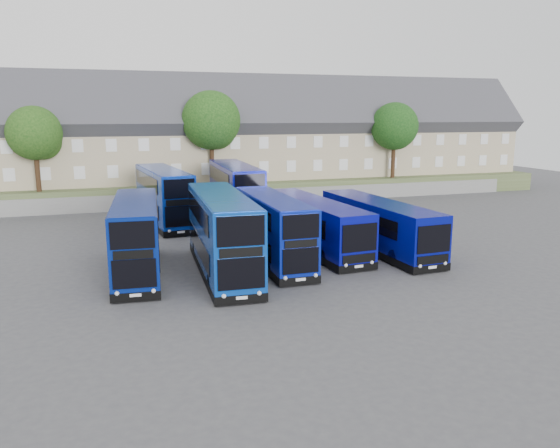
% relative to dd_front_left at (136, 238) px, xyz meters
% --- Properties ---
extents(ground, '(120.00, 120.00, 0.00)m').
position_rel_dd_front_left_xyz_m(ground, '(6.73, -2.67, -2.04)').
color(ground, '#434448').
rests_on(ground, ground).
extents(retaining_wall, '(70.00, 0.40, 1.50)m').
position_rel_dd_front_left_xyz_m(retaining_wall, '(6.73, 21.33, -1.29)').
color(retaining_wall, slate).
rests_on(retaining_wall, ground).
extents(earth_bank, '(80.00, 20.00, 2.00)m').
position_rel_dd_front_left_xyz_m(earth_bank, '(6.73, 31.33, -1.04)').
color(earth_bank, '#4D5831').
rests_on(earth_bank, ground).
extents(terrace_row, '(66.00, 10.40, 11.20)m').
position_rel_dd_front_left_xyz_m(terrace_row, '(12.73, 27.33, 4.56)').
color(terrace_row, tan).
rests_on(terrace_row, earth_bank).
extents(dd_front_left, '(3.23, 10.61, 4.15)m').
position_rel_dd_front_left_xyz_m(dd_front_left, '(0.00, 0.00, 0.00)').
color(dd_front_left, navy).
rests_on(dd_front_left, ground).
extents(dd_front_mid, '(3.15, 11.44, 4.50)m').
position_rel_dd_front_left_xyz_m(dd_front_mid, '(4.62, -1.47, 0.17)').
color(dd_front_mid, '#093DA8').
rests_on(dd_front_mid, ground).
extents(dd_front_right, '(2.36, 10.15, 4.02)m').
position_rel_dd_front_left_xyz_m(dd_front_right, '(8.00, -0.19, -0.06)').
color(dd_front_right, '#081B9D').
rests_on(dd_front_right, ground).
extents(dd_rear_left, '(3.74, 11.48, 4.48)m').
position_rel_dd_front_left_xyz_m(dd_rear_left, '(3.00, 14.02, 0.17)').
color(dd_rear_left, '#082997').
rests_on(dd_rear_left, ground).
extents(dd_rear_right, '(3.08, 11.79, 4.65)m').
position_rel_dd_front_left_xyz_m(dd_rear_right, '(9.09, 14.39, 0.25)').
color(dd_rear_right, '#060C7F').
rests_on(dd_rear_right, ground).
extents(coach_east_a, '(3.43, 12.30, 3.32)m').
position_rel_dd_front_left_xyz_m(coach_east_a, '(11.57, 2.17, -0.41)').
color(coach_east_a, '#080B93').
rests_on(coach_east_a, ground).
extents(coach_east_b, '(3.18, 12.14, 3.28)m').
position_rel_dd_front_left_xyz_m(coach_east_b, '(15.58, 0.66, -0.43)').
color(coach_east_b, '#070C80').
rests_on(coach_east_b, ground).
extents(tree_west, '(4.80, 4.80, 7.65)m').
position_rel_dd_front_left_xyz_m(tree_west, '(-7.12, 22.43, 5.01)').
color(tree_west, '#382314').
rests_on(tree_west, earth_bank).
extents(tree_mid, '(5.76, 5.76, 9.18)m').
position_rel_dd_front_left_xyz_m(tree_mid, '(8.88, 22.93, 6.03)').
color(tree_mid, '#382314').
rests_on(tree_mid, earth_bank).
extents(tree_east, '(5.12, 5.12, 8.16)m').
position_rel_dd_front_left_xyz_m(tree_east, '(28.88, 22.43, 5.35)').
color(tree_east, '#382314').
rests_on(tree_east, earth_bank).
extents(tree_far, '(5.44, 5.44, 8.67)m').
position_rel_dd_front_left_xyz_m(tree_far, '(34.88, 29.43, 5.69)').
color(tree_far, '#382314').
rests_on(tree_far, earth_bank).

